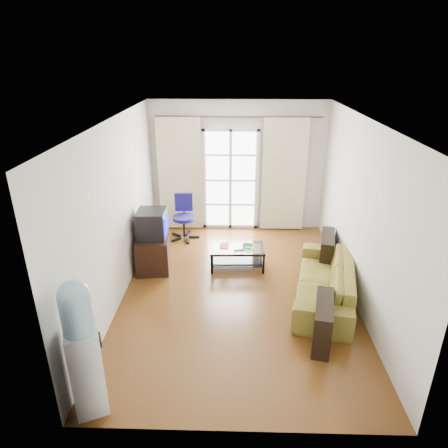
# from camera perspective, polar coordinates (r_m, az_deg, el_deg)

# --- Properties ---
(floor) EXTENTS (5.20, 5.20, 0.00)m
(floor) POSITION_cam_1_polar(r_m,az_deg,el_deg) (6.53, 1.91, -9.51)
(floor) COLOR brown
(floor) RESTS_ON ground
(ceiling) EXTENTS (5.20, 5.20, 0.00)m
(ceiling) POSITION_cam_1_polar(r_m,az_deg,el_deg) (5.55, 2.28, 14.62)
(ceiling) COLOR white
(ceiling) RESTS_ON wall_back
(wall_back) EXTENTS (3.60, 0.02, 2.70)m
(wall_back) POSITION_cam_1_polar(r_m,az_deg,el_deg) (8.38, 1.99, 8.17)
(wall_back) COLOR silver
(wall_back) RESTS_ON floor
(wall_front) EXTENTS (3.60, 0.02, 2.70)m
(wall_front) POSITION_cam_1_polar(r_m,az_deg,el_deg) (3.62, 2.29, -13.86)
(wall_front) COLOR silver
(wall_front) RESTS_ON floor
(wall_left) EXTENTS (0.02, 5.20, 2.70)m
(wall_left) POSITION_cam_1_polar(r_m,az_deg,el_deg) (6.16, -14.92, 1.69)
(wall_left) COLOR silver
(wall_left) RESTS_ON floor
(wall_right) EXTENTS (0.02, 5.20, 2.70)m
(wall_right) POSITION_cam_1_polar(r_m,az_deg,el_deg) (6.19, 18.98, 1.30)
(wall_right) COLOR silver
(wall_right) RESTS_ON floor
(french_door) EXTENTS (1.16, 0.06, 2.15)m
(french_door) POSITION_cam_1_polar(r_m,az_deg,el_deg) (8.40, 0.93, 6.27)
(french_door) COLOR white
(french_door) RESTS_ON wall_back
(curtain_rod) EXTENTS (3.30, 0.04, 0.04)m
(curtain_rod) POSITION_cam_1_polar(r_m,az_deg,el_deg) (8.07, 2.10, 15.05)
(curtain_rod) COLOR #4C3F2D
(curtain_rod) RESTS_ON wall_back
(curtain_left) EXTENTS (0.90, 0.07, 2.35)m
(curtain_left) POSITION_cam_1_polar(r_m,az_deg,el_deg) (8.38, -6.32, 6.98)
(curtain_left) COLOR beige
(curtain_left) RESTS_ON curtain_rod
(curtain_right) EXTENTS (0.90, 0.07, 2.35)m
(curtain_right) POSITION_cam_1_polar(r_m,az_deg,el_deg) (8.36, 8.55, 6.83)
(curtain_right) COLOR beige
(curtain_right) RESTS_ON curtain_rod
(radiator) EXTENTS (0.64, 0.12, 0.64)m
(radiator) POSITION_cam_1_polar(r_m,az_deg,el_deg) (8.65, 7.21, 1.36)
(radiator) COLOR #959497
(radiator) RESTS_ON floor
(sofa) EXTENTS (2.45, 1.73, 0.61)m
(sofa) POSITION_cam_1_polar(r_m,az_deg,el_deg) (6.40, 14.23, -7.85)
(sofa) COLOR brown
(sofa) RESTS_ON floor
(coffee_table) EXTENTS (0.97, 0.58, 0.39)m
(coffee_table) POSITION_cam_1_polar(r_m,az_deg,el_deg) (7.09, 1.88, -4.35)
(coffee_table) COLOR silver
(coffee_table) RESTS_ON floor
(bowl) EXTENTS (0.33, 0.33, 0.05)m
(bowl) POSITION_cam_1_polar(r_m,az_deg,el_deg) (7.00, 3.41, -3.23)
(bowl) COLOR green
(bowl) RESTS_ON coffee_table
(book) EXTENTS (0.18, 0.23, 0.02)m
(book) POSITION_cam_1_polar(r_m,az_deg,el_deg) (7.06, -0.61, -3.10)
(book) COLOR maroon
(book) RESTS_ON coffee_table
(remote) EXTENTS (0.18, 0.09, 0.02)m
(remote) POSITION_cam_1_polar(r_m,az_deg,el_deg) (6.91, 2.13, -3.75)
(remote) COLOR black
(remote) RESTS_ON coffee_table
(tv_stand) EXTENTS (0.65, 0.89, 0.60)m
(tv_stand) POSITION_cam_1_polar(r_m,az_deg,el_deg) (7.17, -10.11, -3.89)
(tv_stand) COLOR black
(tv_stand) RESTS_ON floor
(crt_tv) EXTENTS (0.54, 0.53, 0.47)m
(crt_tv) POSITION_cam_1_polar(r_m,az_deg,el_deg) (6.94, -10.42, 0.05)
(crt_tv) COLOR black
(crt_tv) RESTS_ON tv_stand
(task_chair) EXTENTS (0.66, 0.66, 0.91)m
(task_chair) POSITION_cam_1_polar(r_m,az_deg,el_deg) (8.22, -5.72, -0.24)
(task_chair) COLOR black
(task_chair) RESTS_ON floor
(water_cooler) EXTENTS (0.43, 0.43, 1.59)m
(water_cooler) POSITION_cam_1_polar(r_m,az_deg,el_deg) (4.41, -19.54, -16.15)
(water_cooler) COLOR silver
(water_cooler) RESTS_ON floor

